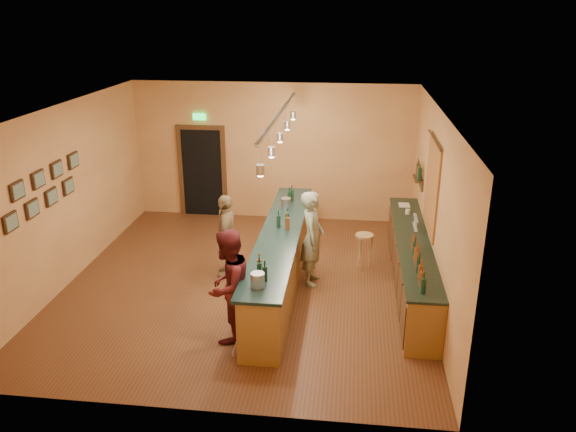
# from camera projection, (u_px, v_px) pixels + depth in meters

# --- Properties ---
(floor) EXTENTS (7.00, 7.00, 0.00)m
(floor) POSITION_uv_depth(u_px,v_px,m) (247.00, 283.00, 10.34)
(floor) COLOR #503317
(floor) RESTS_ON ground
(ceiling) EXTENTS (6.50, 7.00, 0.02)m
(ceiling) POSITION_uv_depth(u_px,v_px,m) (242.00, 109.00, 9.22)
(ceiling) COLOR silver
(ceiling) RESTS_ON wall_back
(wall_back) EXTENTS (6.50, 0.02, 3.20)m
(wall_back) POSITION_uv_depth(u_px,v_px,m) (273.00, 152.00, 13.03)
(wall_back) COLOR #BC7A46
(wall_back) RESTS_ON floor
(wall_front) EXTENTS (6.50, 0.02, 3.20)m
(wall_front) POSITION_uv_depth(u_px,v_px,m) (188.00, 298.00, 6.53)
(wall_front) COLOR #BC7A46
(wall_front) RESTS_ON floor
(wall_left) EXTENTS (0.02, 7.00, 3.20)m
(wall_left) POSITION_uv_depth(u_px,v_px,m) (68.00, 194.00, 10.14)
(wall_left) COLOR #BC7A46
(wall_left) RESTS_ON floor
(wall_right) EXTENTS (0.02, 7.00, 3.20)m
(wall_right) POSITION_uv_depth(u_px,v_px,m) (435.00, 208.00, 9.42)
(wall_right) COLOR #BC7A46
(wall_right) RESTS_ON floor
(doorway) EXTENTS (1.15, 0.09, 2.48)m
(doorway) POSITION_uv_depth(u_px,v_px,m) (203.00, 170.00, 13.36)
(doorway) COLOR black
(doorway) RESTS_ON wall_back
(tapestry) EXTENTS (0.03, 1.40, 1.60)m
(tapestry) POSITION_uv_depth(u_px,v_px,m) (432.00, 187.00, 9.71)
(tapestry) COLOR maroon
(tapestry) RESTS_ON wall_right
(bottle_shelf) EXTENTS (0.17, 0.55, 0.54)m
(bottle_shelf) POSITION_uv_depth(u_px,v_px,m) (419.00, 173.00, 11.18)
(bottle_shelf) COLOR #442914
(bottle_shelf) RESTS_ON wall_right
(picture_grid) EXTENTS (0.06, 2.20, 0.70)m
(picture_grid) POSITION_uv_depth(u_px,v_px,m) (45.00, 188.00, 9.31)
(picture_grid) COLOR #382111
(picture_grid) RESTS_ON wall_left
(back_counter) EXTENTS (0.60, 4.55, 1.27)m
(back_counter) POSITION_uv_depth(u_px,v_px,m) (412.00, 263.00, 10.01)
(back_counter) COLOR olive
(back_counter) RESTS_ON floor
(tasting_bar) EXTENTS (0.73, 5.10, 1.38)m
(tasting_bar) POSITION_uv_depth(u_px,v_px,m) (280.00, 255.00, 10.06)
(tasting_bar) COLOR olive
(tasting_bar) RESTS_ON floor
(pendant_track) EXTENTS (0.11, 4.60, 0.50)m
(pendant_track) POSITION_uv_depth(u_px,v_px,m) (280.00, 123.00, 9.22)
(pendant_track) COLOR silver
(pendant_track) RESTS_ON ceiling
(bartender) EXTENTS (0.42, 0.64, 1.76)m
(bartender) POSITION_uv_depth(u_px,v_px,m) (312.00, 238.00, 10.08)
(bartender) COLOR gray
(bartender) RESTS_ON floor
(customer_a) EXTENTS (0.92, 1.04, 1.77)m
(customer_a) POSITION_uv_depth(u_px,v_px,m) (228.00, 286.00, 8.33)
(customer_a) COLOR #59191E
(customer_a) RESTS_ON floor
(customer_b) EXTENTS (0.49, 0.97, 1.59)m
(customer_b) POSITION_uv_depth(u_px,v_px,m) (227.00, 236.00, 10.40)
(customer_b) COLOR #997A51
(customer_b) RESTS_ON floor
(bar_stool) EXTENTS (0.34, 0.34, 0.71)m
(bar_stool) POSITION_uv_depth(u_px,v_px,m) (364.00, 241.00, 10.73)
(bar_stool) COLOR #A9894C
(bar_stool) RESTS_ON floor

